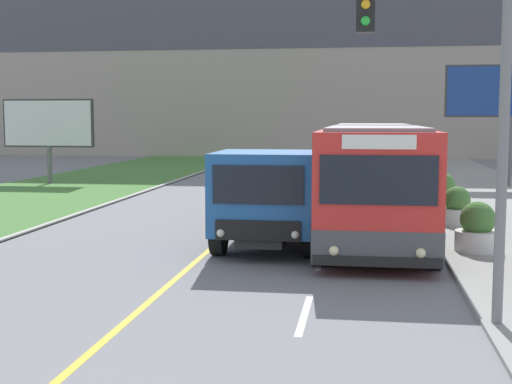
{
  "coord_description": "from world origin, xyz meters",
  "views": [
    {
      "loc": [
        3.64,
        -3.53,
        3.21
      ],
      "look_at": [
        1.1,
        13.49,
        1.4
      ],
      "focal_mm": 50.0,
      "sensor_mm": 36.0,
      "label": 1
    }
  ],
  "objects_px": {
    "planter_round_near": "(477,229)",
    "billboard_small": "(48,125)",
    "planter_round_second": "(457,208)",
    "dump_truck": "(271,198)",
    "billboard_large": "(511,94)",
    "planter_round_third": "(442,192)",
    "traffic_light_mast": "(459,89)",
    "city_bus": "(373,178)"
  },
  "relations": [
    {
      "from": "planter_round_second",
      "to": "planter_round_third",
      "type": "relative_size",
      "value": 0.93
    },
    {
      "from": "billboard_small",
      "to": "city_bus",
      "type": "bearing_deg",
      "value": -38.87
    },
    {
      "from": "billboard_small",
      "to": "planter_round_third",
      "type": "bearing_deg",
      "value": -22.14
    },
    {
      "from": "billboard_large",
      "to": "planter_round_second",
      "type": "distance_m",
      "value": 13.85
    },
    {
      "from": "traffic_light_mast",
      "to": "planter_round_third",
      "type": "bearing_deg",
      "value": 84.56
    },
    {
      "from": "planter_round_near",
      "to": "planter_round_third",
      "type": "relative_size",
      "value": 0.96
    },
    {
      "from": "dump_truck",
      "to": "planter_round_third",
      "type": "bearing_deg",
      "value": 58.04
    },
    {
      "from": "dump_truck",
      "to": "planter_round_near",
      "type": "height_order",
      "value": "dump_truck"
    },
    {
      "from": "city_bus",
      "to": "planter_round_near",
      "type": "height_order",
      "value": "city_bus"
    },
    {
      "from": "traffic_light_mast",
      "to": "dump_truck",
      "type": "bearing_deg",
      "value": 120.32
    },
    {
      "from": "planter_round_near",
      "to": "billboard_large",
      "type": "bearing_deg",
      "value": 76.86
    },
    {
      "from": "planter_round_near",
      "to": "planter_round_second",
      "type": "distance_m",
      "value": 4.08
    },
    {
      "from": "city_bus",
      "to": "planter_round_second",
      "type": "height_order",
      "value": "city_bus"
    },
    {
      "from": "planter_round_second",
      "to": "dump_truck",
      "type": "bearing_deg",
      "value": -141.79
    },
    {
      "from": "planter_round_near",
      "to": "planter_round_second",
      "type": "height_order",
      "value": "planter_round_near"
    },
    {
      "from": "billboard_small",
      "to": "planter_round_near",
      "type": "bearing_deg",
      "value": -41.07
    },
    {
      "from": "billboard_large",
      "to": "planter_round_near",
      "type": "xyz_separation_m",
      "value": [
        -3.93,
        -16.86,
        -3.65
      ]
    },
    {
      "from": "dump_truck",
      "to": "traffic_light_mast",
      "type": "height_order",
      "value": "traffic_light_mast"
    },
    {
      "from": "city_bus",
      "to": "dump_truck",
      "type": "relative_size",
      "value": 1.85
    },
    {
      "from": "planter_round_second",
      "to": "city_bus",
      "type": "bearing_deg",
      "value": -157.46
    },
    {
      "from": "dump_truck",
      "to": "planter_round_second",
      "type": "distance_m",
      "value": 6.34
    },
    {
      "from": "traffic_light_mast",
      "to": "planter_round_second",
      "type": "xyz_separation_m",
      "value": [
        1.33,
        10.11,
        -3.04
      ]
    },
    {
      "from": "traffic_light_mast",
      "to": "planter_round_third",
      "type": "height_order",
      "value": "traffic_light_mast"
    },
    {
      "from": "city_bus",
      "to": "traffic_light_mast",
      "type": "height_order",
      "value": "traffic_light_mast"
    },
    {
      "from": "traffic_light_mast",
      "to": "planter_round_third",
      "type": "relative_size",
      "value": 4.65
    },
    {
      "from": "planter_round_near",
      "to": "dump_truck",
      "type": "bearing_deg",
      "value": 177.94
    },
    {
      "from": "dump_truck",
      "to": "planter_round_second",
      "type": "relative_size",
      "value": 5.9
    },
    {
      "from": "traffic_light_mast",
      "to": "planter_round_second",
      "type": "height_order",
      "value": "traffic_light_mast"
    },
    {
      "from": "planter_round_second",
      "to": "traffic_light_mast",
      "type": "bearing_deg",
      "value": -97.49
    },
    {
      "from": "billboard_large",
      "to": "planter_round_third",
      "type": "distance_m",
      "value": 10.19
    },
    {
      "from": "city_bus",
      "to": "planter_round_near",
      "type": "relative_size",
      "value": 10.6
    },
    {
      "from": "traffic_light_mast",
      "to": "billboard_small",
      "type": "bearing_deg",
      "value": 127.38
    },
    {
      "from": "planter_round_near",
      "to": "billboard_small",
      "type": "bearing_deg",
      "value": 138.93
    },
    {
      "from": "planter_round_near",
      "to": "planter_round_third",
      "type": "xyz_separation_m",
      "value": [
        0.07,
        8.16,
        0.02
      ]
    },
    {
      "from": "billboard_small",
      "to": "planter_round_second",
      "type": "bearing_deg",
      "value": -32.55
    },
    {
      "from": "traffic_light_mast",
      "to": "billboard_large",
      "type": "height_order",
      "value": "traffic_light_mast"
    },
    {
      "from": "billboard_small",
      "to": "billboard_large",
      "type": "bearing_deg",
      "value": 3.99
    },
    {
      "from": "billboard_small",
      "to": "planter_round_near",
      "type": "distance_m",
      "value": 23.48
    },
    {
      "from": "traffic_light_mast",
      "to": "planter_round_third",
      "type": "xyz_separation_m",
      "value": [
        1.35,
        14.19,
        -3.01
      ]
    },
    {
      "from": "planter_round_second",
      "to": "billboard_large",
      "type": "bearing_deg",
      "value": 73.08
    },
    {
      "from": "traffic_light_mast",
      "to": "billboard_small",
      "type": "relative_size",
      "value": 1.26
    },
    {
      "from": "dump_truck",
      "to": "billboard_small",
      "type": "distance_m",
      "value": 19.86
    }
  ]
}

